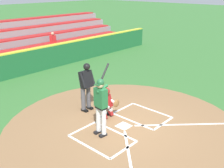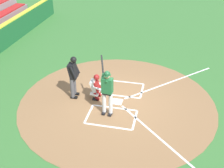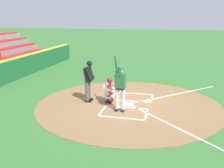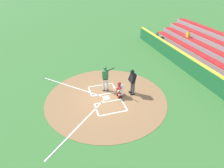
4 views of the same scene
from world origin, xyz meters
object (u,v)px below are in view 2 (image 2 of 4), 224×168
object	(u,v)px
batter	(107,90)
plate_umpire	(73,74)
baseball	(92,109)
catcher	(96,86)

from	to	relation	value
batter	plate_umpire	xyz separation A→B (m)	(-0.88, -1.62, -0.02)
plate_umpire	baseball	xyz separation A→B (m)	(0.75, 0.95, -1.04)
catcher	baseball	size ratio (longest dim) A/B	15.27
catcher	plate_umpire	xyz separation A→B (m)	(0.09, -0.94, 0.49)
catcher	baseball	xyz separation A→B (m)	(0.84, 0.02, -0.55)
batter	plate_umpire	distance (m)	1.84
catcher	baseball	world-z (taller)	catcher
plate_umpire	batter	bearing A→B (deg)	61.47
plate_umpire	baseball	world-z (taller)	plate_umpire
plate_umpire	baseball	size ratio (longest dim) A/B	25.20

